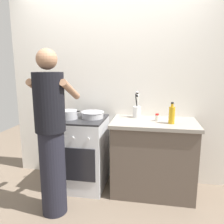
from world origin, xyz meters
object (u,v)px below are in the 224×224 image
Objects in this scene: stove_range at (82,152)px; person at (51,135)px; utensil_crock at (137,110)px; spice_bottle at (157,117)px; oil_bottle at (172,115)px; mixing_bowl at (93,114)px; pot at (69,115)px.

person reaches higher than stove_range.
stove_range is 0.89m from utensil_crock.
spice_bottle reaches higher than stove_range.
utensil_crock is 0.48m from oil_bottle.
spice_bottle is 1.22m from person.
utensil_crock is at bearing 13.90° from mixing_bowl.
spice_bottle is 0.20m from oil_bottle.
mixing_bowl is 0.86× the size of utensil_crock.
person is at bearing -101.81° from stove_range.
utensil_crock is 1.37× the size of oil_bottle.
pot is 0.86× the size of utensil_crock.
spice_bottle is 0.05× the size of person.
pot reaches higher than stove_range.
person is (-1.21, -0.52, -0.14)m from oil_bottle.
pot reaches higher than mixing_bowl.
pot is 1.23m from oil_bottle.
person is (-0.26, -0.63, -0.08)m from mixing_bowl.
mixing_bowl is (0.14, 0.04, 0.50)m from stove_range.
pot is 1.17× the size of oil_bottle.
utensil_crock is at bearing 148.96° from oil_bottle.
person is (0.02, -0.54, -0.09)m from pot.
utensil_crock is (0.54, 0.13, 0.05)m from mixing_bowl.
pot is 1.07m from spice_bottle.
mixing_bowl is at bearing -166.10° from utensil_crock.
utensil_crock is at bearing 150.36° from spice_bottle.
mixing_bowl is (0.28, 0.09, -0.01)m from pot.
oil_bottle is (1.23, -0.02, 0.05)m from pot.
spice_bottle is at bearing 2.07° from stove_range.
oil_bottle is at bearing -6.71° from mixing_bowl.
utensil_crock reaches higher than oil_bottle.
spice_bottle is (0.93, 0.03, 0.49)m from stove_range.
stove_range is 3.14× the size of mixing_bowl.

